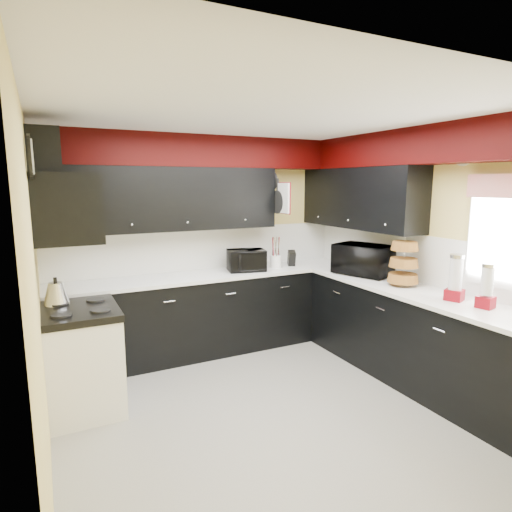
% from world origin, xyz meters
% --- Properties ---
extents(ground, '(3.60, 3.60, 0.00)m').
position_xyz_m(ground, '(0.00, 0.00, 0.00)').
color(ground, gray).
rests_on(ground, ground).
extents(wall_back, '(3.60, 0.06, 2.50)m').
position_xyz_m(wall_back, '(0.00, 1.80, 1.25)').
color(wall_back, '#E0C666').
rests_on(wall_back, ground).
extents(wall_right, '(0.06, 3.60, 2.50)m').
position_xyz_m(wall_right, '(1.80, 0.00, 1.25)').
color(wall_right, '#E0C666').
rests_on(wall_right, ground).
extents(wall_left, '(0.06, 3.60, 2.50)m').
position_xyz_m(wall_left, '(-1.80, 0.00, 1.25)').
color(wall_left, '#E0C666').
rests_on(wall_left, ground).
extents(ceiling, '(3.60, 3.60, 0.06)m').
position_xyz_m(ceiling, '(0.00, 0.00, 2.50)').
color(ceiling, white).
rests_on(ceiling, wall_back).
extents(cab_back, '(3.60, 0.60, 0.90)m').
position_xyz_m(cab_back, '(0.00, 1.50, 0.45)').
color(cab_back, black).
rests_on(cab_back, ground).
extents(cab_right, '(0.60, 3.00, 0.90)m').
position_xyz_m(cab_right, '(1.50, -0.30, 0.45)').
color(cab_right, black).
rests_on(cab_right, ground).
extents(counter_back, '(3.62, 0.64, 0.04)m').
position_xyz_m(counter_back, '(0.00, 1.50, 0.92)').
color(counter_back, white).
rests_on(counter_back, cab_back).
extents(counter_right, '(0.64, 3.02, 0.04)m').
position_xyz_m(counter_right, '(1.50, -0.30, 0.92)').
color(counter_right, white).
rests_on(counter_right, cab_right).
extents(splash_back, '(3.60, 0.02, 0.50)m').
position_xyz_m(splash_back, '(0.00, 1.79, 1.19)').
color(splash_back, white).
rests_on(splash_back, counter_back).
extents(splash_right, '(0.02, 3.60, 0.50)m').
position_xyz_m(splash_right, '(1.79, 0.00, 1.19)').
color(splash_right, white).
rests_on(splash_right, counter_right).
extents(upper_back, '(2.60, 0.35, 0.70)m').
position_xyz_m(upper_back, '(-0.50, 1.62, 1.80)').
color(upper_back, black).
rests_on(upper_back, wall_back).
extents(upper_right, '(0.35, 1.80, 0.70)m').
position_xyz_m(upper_right, '(1.62, 0.90, 1.80)').
color(upper_right, black).
rests_on(upper_right, wall_right).
extents(soffit_back, '(3.60, 0.36, 0.35)m').
position_xyz_m(soffit_back, '(0.00, 1.62, 2.33)').
color(soffit_back, black).
rests_on(soffit_back, wall_back).
extents(soffit_right, '(0.36, 3.24, 0.35)m').
position_xyz_m(soffit_right, '(1.62, -0.18, 2.33)').
color(soffit_right, black).
rests_on(soffit_right, wall_right).
extents(stove, '(0.60, 0.75, 0.86)m').
position_xyz_m(stove, '(-1.50, 0.75, 0.43)').
color(stove, white).
rests_on(stove, ground).
extents(cooktop, '(0.62, 0.77, 0.06)m').
position_xyz_m(cooktop, '(-1.50, 0.75, 0.89)').
color(cooktop, black).
rests_on(cooktop, stove).
extents(hood, '(0.50, 0.78, 0.55)m').
position_xyz_m(hood, '(-1.55, 0.75, 1.78)').
color(hood, black).
rests_on(hood, wall_left).
extents(hood_duct, '(0.24, 0.40, 0.40)m').
position_xyz_m(hood_duct, '(-1.68, 0.75, 2.20)').
color(hood_duct, black).
rests_on(hood_duct, wall_left).
extents(pan_top, '(0.03, 0.22, 0.40)m').
position_xyz_m(pan_top, '(0.82, 1.55, 2.00)').
color(pan_top, black).
rests_on(pan_top, upper_back).
extents(pan_mid, '(0.03, 0.28, 0.46)m').
position_xyz_m(pan_mid, '(0.82, 1.42, 1.75)').
color(pan_mid, black).
rests_on(pan_mid, upper_back).
extents(pan_low, '(0.03, 0.24, 0.42)m').
position_xyz_m(pan_low, '(0.82, 1.68, 1.72)').
color(pan_low, black).
rests_on(pan_low, upper_back).
extents(cut_board, '(0.03, 0.26, 0.35)m').
position_xyz_m(cut_board, '(0.83, 1.30, 1.80)').
color(cut_board, white).
rests_on(cut_board, upper_back).
extents(baskets, '(0.27, 0.27, 0.50)m').
position_xyz_m(baskets, '(1.52, 0.05, 1.18)').
color(baskets, brown).
rests_on(baskets, upper_right).
extents(clock, '(0.03, 0.30, 0.30)m').
position_xyz_m(clock, '(-1.77, 0.25, 2.15)').
color(clock, black).
rests_on(clock, wall_left).
extents(deco_plate, '(0.03, 0.24, 0.24)m').
position_xyz_m(deco_plate, '(1.77, -0.35, 2.25)').
color(deco_plate, white).
rests_on(deco_plate, wall_right).
extents(toaster_oven, '(0.50, 0.45, 0.25)m').
position_xyz_m(toaster_oven, '(0.42, 1.44, 1.07)').
color(toaster_oven, black).
rests_on(toaster_oven, counter_back).
extents(microwave, '(0.60, 0.73, 0.34)m').
position_xyz_m(microwave, '(1.53, 0.65, 1.11)').
color(microwave, black).
rests_on(microwave, counter_right).
extents(utensil_crock, '(0.16, 0.16, 0.15)m').
position_xyz_m(utensil_crock, '(0.83, 1.46, 1.02)').
color(utensil_crock, white).
rests_on(utensil_crock, counter_back).
extents(knife_block, '(0.13, 0.14, 0.19)m').
position_xyz_m(knife_block, '(1.06, 1.46, 1.03)').
color(knife_block, black).
rests_on(knife_block, counter_back).
extents(kettle, '(0.23, 0.23, 0.19)m').
position_xyz_m(kettle, '(-1.67, 0.97, 1.02)').
color(kettle, silver).
rests_on(kettle, cooktop).
extents(dispenser_a, '(0.19, 0.19, 0.39)m').
position_xyz_m(dispenser_a, '(1.51, -0.57, 1.13)').
color(dispenser_a, maroon).
rests_on(dispenser_a, counter_right).
extents(dispenser_b, '(0.15, 0.15, 0.34)m').
position_xyz_m(dispenser_b, '(1.54, -0.85, 1.11)').
color(dispenser_b, '#61190C').
rests_on(dispenser_b, counter_right).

